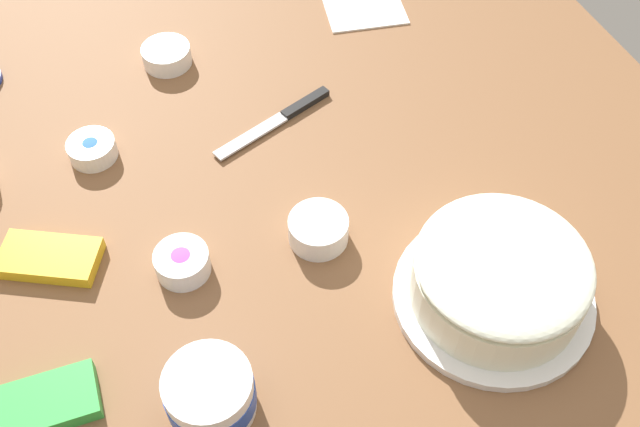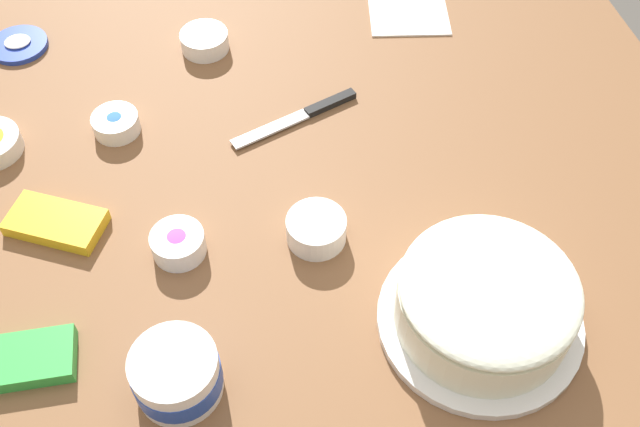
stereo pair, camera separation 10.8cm
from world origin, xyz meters
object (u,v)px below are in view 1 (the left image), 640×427
at_px(frosted_cake, 499,280).
at_px(spreading_knife, 284,116).
at_px(frosting_tub, 210,393).
at_px(paper_napkin, 363,3).
at_px(candy_box_lower, 50,258).
at_px(sprinkle_bowl_rainbow, 182,262).
at_px(sprinkle_bowl_green, 167,55).
at_px(sprinkle_bowl_orange, 318,229).
at_px(candy_box_upper, 42,405).
at_px(sprinkle_bowl_blue, 92,149).

bearing_deg(frosted_cake, spreading_knife, -71.37).
xyz_separation_m(frosting_tub, paper_napkin, (-0.51, -0.68, -0.04)).
bearing_deg(candy_box_lower, frosting_tub, 145.60).
distance_m(sprinkle_bowl_rainbow, sprinkle_bowl_green, 0.46).
distance_m(spreading_knife, sprinkle_bowl_rainbow, 0.33).
height_order(spreading_knife, sprinkle_bowl_orange, sprinkle_bowl_orange).
xyz_separation_m(candy_box_lower, candy_box_upper, (0.05, 0.22, 0.00)).
relative_size(spreading_knife, sprinkle_bowl_rainbow, 2.91).
bearing_deg(paper_napkin, sprinkle_bowl_orange, 59.52).
bearing_deg(candy_box_lower, paper_napkin, -121.56).
distance_m(frosting_tub, paper_napkin, 0.85).
xyz_separation_m(sprinkle_bowl_blue, candy_box_lower, (0.10, 0.18, -0.01)).
xyz_separation_m(frosting_tub, sprinkle_bowl_rainbow, (-0.02, -0.21, -0.02)).
xyz_separation_m(frosted_cake, sprinkle_bowl_blue, (0.46, -0.48, -0.03)).
bearing_deg(sprinkle_bowl_green, sprinkle_bowl_blue, 46.34).
xyz_separation_m(frosted_cake, sprinkle_bowl_orange, (0.19, -0.19, -0.03)).
distance_m(spreading_knife, sprinkle_bowl_orange, 0.26).
xyz_separation_m(sprinkle_bowl_orange, candy_box_upper, (0.42, 0.12, -0.01)).
bearing_deg(sprinkle_bowl_blue, candy_box_lower, 61.80).
relative_size(sprinkle_bowl_green, paper_napkin, 0.58).
bearing_deg(frosting_tub, candy_box_upper, -20.97).
bearing_deg(candy_box_upper, sprinkle_bowl_rainbow, -145.36).
relative_size(sprinkle_bowl_rainbow, sprinkle_bowl_blue, 1.02).
xyz_separation_m(spreading_knife, paper_napkin, (-0.25, -0.24, -0.00)).
bearing_deg(sprinkle_bowl_green, sprinkle_bowl_orange, 103.08).
bearing_deg(spreading_knife, candy_box_lower, 19.90).
bearing_deg(sprinkle_bowl_orange, sprinkle_bowl_rainbow, -5.44).
bearing_deg(candy_box_lower, candy_box_upper, 106.65).
bearing_deg(sprinkle_bowl_green, candy_box_upper, 61.75).
bearing_deg(spreading_knife, sprinkle_bowl_orange, 81.61).
relative_size(frosting_tub, candy_box_upper, 0.81).
height_order(spreading_knife, sprinkle_bowl_rainbow, sprinkle_bowl_rainbow).
distance_m(frosted_cake, paper_napkin, 0.69).
bearing_deg(frosting_tub, sprinkle_bowl_orange, -138.54).
bearing_deg(sprinkle_bowl_blue, candy_box_upper, 70.42).
bearing_deg(spreading_knife, sprinkle_bowl_green, -55.60).
bearing_deg(sprinkle_bowl_green, sprinkle_bowl_rainbow, 78.25).
distance_m(frosted_cake, candy_box_lower, 0.63).
height_order(sprinkle_bowl_rainbow, sprinkle_bowl_orange, sprinkle_bowl_orange).
xyz_separation_m(frosting_tub, candy_box_lower, (0.15, -0.30, -0.03)).
distance_m(sprinkle_bowl_orange, candy_box_lower, 0.39).
xyz_separation_m(frosting_tub, sprinkle_bowl_green, (-0.11, -0.66, -0.02)).
height_order(frosted_cake, sprinkle_bowl_rainbow, frosted_cake).
distance_m(sprinkle_bowl_rainbow, paper_napkin, 0.68).
bearing_deg(sprinkle_bowl_green, frosting_tub, 80.24).
bearing_deg(candy_box_upper, frosted_cake, 176.05).
bearing_deg(sprinkle_bowl_blue, spreading_knife, 173.66).
distance_m(sprinkle_bowl_blue, candy_box_lower, 0.21).
bearing_deg(candy_box_lower, sprinkle_bowl_rainbow, -177.32).
height_order(sprinkle_bowl_rainbow, candy_box_lower, sprinkle_bowl_rainbow).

